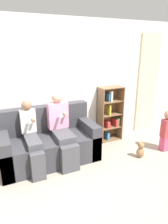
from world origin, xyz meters
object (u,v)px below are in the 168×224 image
adult_seated (62,128)px  child_seated (32,137)px  toddler_standing (167,129)px  couch (49,143)px  bookshelf (109,114)px  teddy_bear (141,150)px

adult_seated → child_seated: adult_seated is taller
adult_seated → child_seated: 0.54m
adult_seated → toddler_standing: bearing=-14.0°
couch → bookshelf: 1.52m
adult_seated → toddler_standing: 2.09m
couch → bookshelf: (1.47, 0.29, 0.27)m
adult_seated → teddy_bear: (1.37, -0.52, -0.49)m
bookshelf → adult_seated: bearing=-160.9°
bookshelf → couch: bearing=-168.7°
couch → toddler_standing: bearing=-16.0°
teddy_bear → bookshelf: bearing=97.3°
couch → child_seated: child_seated is taller
adult_seated → teddy_bear: size_ratio=3.83×
child_seated → bookshelf: 1.85m
child_seated → teddy_bear: 2.02m
child_seated → bookshelf: (1.79, 0.46, 0.01)m
couch → teddy_bear: 1.73m
toddler_standing → teddy_bear: toddler_standing is taller
toddler_standing → bookshelf: bookshelf is taller
child_seated → toddler_standing: size_ratio=1.36×
bookshelf → teddy_bear: (0.12, -0.95, -0.45)m
couch → adult_seated: 0.40m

